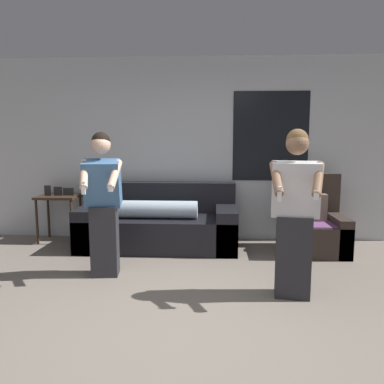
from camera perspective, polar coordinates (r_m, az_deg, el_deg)
The scene contains 7 objects.
ground_plane at distance 3.20m, azimuth -3.01°, elevation -19.96°, with size 14.00×14.00×0.00m, color slate.
wall_back at distance 5.65m, azimuth 0.22°, elevation 6.47°, with size 6.14×0.07×2.70m.
couch at distance 5.32m, azimuth -5.06°, elevation -4.98°, with size 2.17×0.95×0.88m.
armchair at distance 5.34m, azimuth 17.77°, elevation -5.06°, with size 0.81×0.80×1.04m.
side_table at distance 5.88m, azimuth -19.63°, elevation -1.41°, with size 0.59×0.46×0.84m.
person_left at distance 4.18m, azimuth -13.39°, elevation -1.84°, with size 0.45×0.53×1.58m.
person_right at distance 3.65m, azimuth 15.36°, elevation -3.36°, with size 0.49×0.52×1.60m.
Camera 1 is at (0.32, -2.81, 1.50)m, focal length 35.00 mm.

